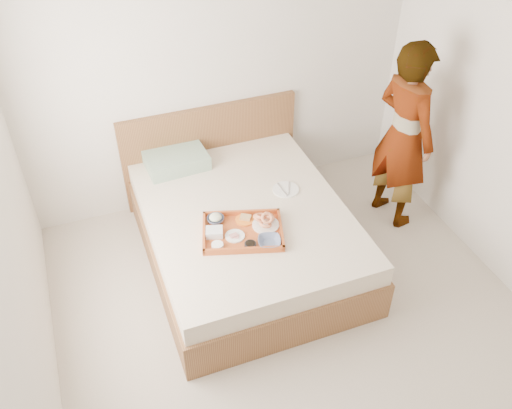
{
  "coord_description": "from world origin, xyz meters",
  "views": [
    {
      "loc": [
        -1.23,
        -2.18,
        3.38
      ],
      "look_at": [
        -0.07,
        0.9,
        0.65
      ],
      "focal_mm": 38.67,
      "sensor_mm": 36.0,
      "label": 1
    }
  ],
  "objects": [
    {
      "name": "meat_plate",
      "position": [
        -0.31,
        0.72,
        0.55
      ],
      "size": [
        0.19,
        0.19,
        0.01
      ],
      "primitive_type": "cylinder",
      "rotation": [
        0.0,
        0.0,
        -0.3
      ],
      "color": "white",
      "rests_on": "tray"
    },
    {
      "name": "ground",
      "position": [
        0.0,
        0.0,
        0.0
      ],
      "size": [
        3.5,
        4.0,
        0.01
      ],
      "primitive_type": "cube",
      "color": "#BEB1A1",
      "rests_on": "ground"
    },
    {
      "name": "tray",
      "position": [
        -0.24,
        0.74,
        0.56
      ],
      "size": [
        0.71,
        0.6,
        0.05
      ],
      "primitive_type": "cube",
      "rotation": [
        0.0,
        0.0,
        -0.3
      ],
      "color": "#B95528",
      "rests_on": "bed"
    },
    {
      "name": "wall_left",
      "position": [
        -1.75,
        0.0,
        1.3
      ],
      "size": [
        0.01,
        4.0,
        2.6
      ],
      "primitive_type": "cube",
      "color": "silver",
      "rests_on": "ground"
    },
    {
      "name": "person",
      "position": [
        1.33,
        1.08,
        0.85
      ],
      "size": [
        0.52,
        0.69,
        1.7
      ],
      "primitive_type": "imported",
      "rotation": [
        0.0,
        0.0,
        1.77
      ],
      "color": "beige",
      "rests_on": "ground"
    },
    {
      "name": "prawn_plate",
      "position": [
        -0.05,
        0.75,
        0.55
      ],
      "size": [
        0.26,
        0.26,
        0.01
      ],
      "primitive_type": "cylinder",
      "rotation": [
        0.0,
        0.0,
        -0.3
      ],
      "color": "white",
      "rests_on": "tray"
    },
    {
      "name": "dinner_plate",
      "position": [
        0.28,
        1.12,
        0.54
      ],
      "size": [
        0.27,
        0.27,
        0.01
      ],
      "primitive_type": "cylinder",
      "rotation": [
        0.0,
        0.0,
        -0.25
      ],
      "color": "white",
      "rests_on": "bed"
    },
    {
      "name": "navy_bowl_big",
      "position": [
        -0.1,
        0.56,
        0.57
      ],
      "size": [
        0.21,
        0.21,
        0.04
      ],
      "primitive_type": "imported",
      "rotation": [
        0.0,
        0.0,
        -0.3
      ],
      "color": "navy",
      "rests_on": "tray"
    },
    {
      "name": "pillow",
      "position": [
        -0.49,
        1.78,
        0.59
      ],
      "size": [
        0.55,
        0.39,
        0.13
      ],
      "primitive_type": "cube",
      "rotation": [
        0.0,
        0.0,
        0.06
      ],
      "color": "#9BB694",
      "rests_on": "bed"
    },
    {
      "name": "bread_plate",
      "position": [
        -0.18,
        0.87,
        0.55
      ],
      "size": [
        0.18,
        0.18,
        0.01
      ],
      "primitive_type": "cylinder",
      "rotation": [
        0.0,
        0.0,
        -0.3
      ],
      "color": "orange",
      "rests_on": "tray"
    },
    {
      "name": "bed",
      "position": [
        -0.12,
        1.0,
        0.27
      ],
      "size": [
        1.65,
        2.0,
        0.53
      ],
      "primitive_type": "cube",
      "color": "brown",
      "rests_on": "ground"
    },
    {
      "name": "sauce_dish",
      "position": [
        -0.24,
        0.58,
        0.56
      ],
      "size": [
        0.11,
        0.11,
        0.03
      ],
      "primitive_type": "cylinder",
      "rotation": [
        0.0,
        0.0,
        -0.3
      ],
      "color": "black",
      "rests_on": "tray"
    },
    {
      "name": "wall_back",
      "position": [
        0.0,
        2.0,
        1.3
      ],
      "size": [
        3.5,
        0.01,
        2.6
      ],
      "primitive_type": "cube",
      "color": "silver",
      "rests_on": "ground"
    },
    {
      "name": "plastic_tub",
      "position": [
        -0.45,
        0.79,
        0.57
      ],
      "size": [
        0.15,
        0.14,
        0.05
      ],
      "primitive_type": "cube",
      "rotation": [
        0.0,
        0.0,
        -0.3
      ],
      "color": "silver",
      "rests_on": "tray"
    },
    {
      "name": "cheese_round",
      "position": [
        -0.47,
        0.66,
        0.56
      ],
      "size": [
        0.11,
        0.11,
        0.03
      ],
      "primitive_type": "cylinder",
      "rotation": [
        0.0,
        0.0,
        -0.3
      ],
      "color": "white",
      "rests_on": "tray"
    },
    {
      "name": "headboard",
      "position": [
        -0.12,
        1.97,
        0.47
      ],
      "size": [
        1.65,
        0.06,
        0.95
      ],
      "primitive_type": "cube",
      "color": "brown",
      "rests_on": "ground"
    },
    {
      "name": "salad_bowl",
      "position": [
        -0.39,
        0.93,
        0.57
      ],
      "size": [
        0.17,
        0.17,
        0.04
      ],
      "primitive_type": "imported",
      "rotation": [
        0.0,
        0.0,
        -0.3
      ],
      "color": "navy",
      "rests_on": "tray"
    }
  ]
}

